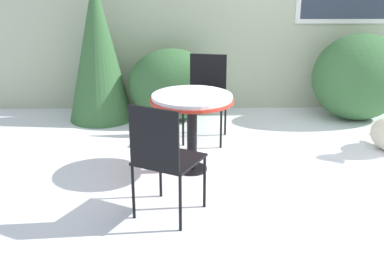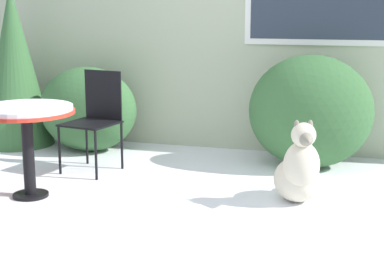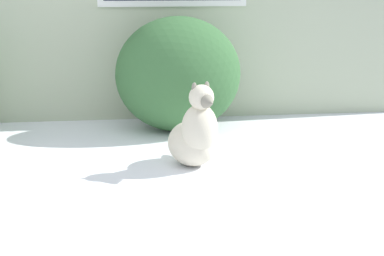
% 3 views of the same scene
% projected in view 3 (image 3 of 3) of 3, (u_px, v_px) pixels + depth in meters
% --- Properties ---
extents(ground_plane, '(16.00, 16.00, 0.00)m').
position_uv_depth(ground_plane, '(74.00, 195.00, 4.08)').
color(ground_plane, white).
extents(shrub_middle, '(1.20, 0.86, 1.11)m').
position_uv_depth(shrub_middle, '(178.00, 74.00, 5.63)').
color(shrub_middle, '#386638').
rests_on(shrub_middle, ground_plane).
extents(dog, '(0.50, 0.66, 0.70)m').
position_uv_depth(dog, '(195.00, 135.00, 4.63)').
color(dog, beige).
rests_on(dog, ground_plane).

